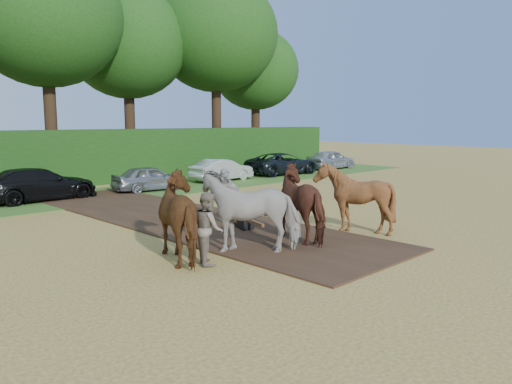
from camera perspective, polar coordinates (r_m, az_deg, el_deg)
ground at (r=12.09m, az=5.21°, el=-8.54°), size 120.00×120.00×0.00m
earth_strip at (r=18.13m, az=-8.72°, el=-2.90°), size 4.50×17.00×0.05m
grass_verge at (r=23.49m, az=-21.79°, el=-0.91°), size 50.00×5.00×0.03m
hedgerow at (r=27.52m, az=-25.60°, el=3.23°), size 46.00×1.60×3.00m
spectator_near at (r=12.17m, az=-5.44°, el=-4.12°), size 1.00×1.08×1.77m
plough_team at (r=14.04m, az=2.56°, el=-1.57°), size 7.67×5.50×2.21m
parked_cars at (r=24.85m, az=-16.40°, el=1.38°), size 41.00×3.34×1.45m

